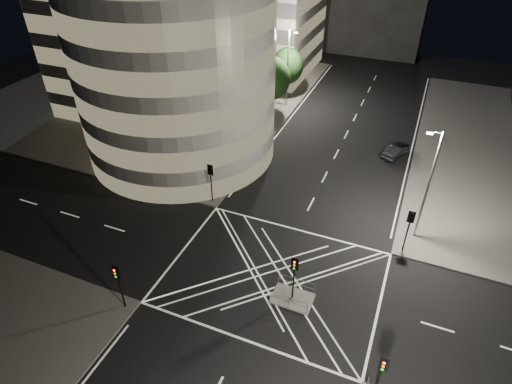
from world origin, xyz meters
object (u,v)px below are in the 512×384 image
at_px(central_island, 292,298).
at_px(street_lamp_left_near, 228,125).
at_px(traffic_signal_nl, 118,279).
at_px(traffic_signal_nr, 381,372).
at_px(traffic_signal_fr, 409,224).
at_px(traffic_signal_fl, 211,176).
at_px(street_lamp_left_far, 288,66).
at_px(sedan, 397,150).
at_px(street_lamp_right_far, 428,184).
at_px(traffic_signal_island, 294,271).

bearing_deg(central_island, street_lamp_left_near, 130.27).
bearing_deg(traffic_signal_nl, traffic_signal_nr, 0.00).
bearing_deg(central_island, traffic_signal_fr, 50.67).
relative_size(traffic_signal_fl, street_lamp_left_far, 0.40).
bearing_deg(traffic_signal_fr, sedan, 99.66).
bearing_deg(traffic_signal_fr, traffic_signal_fl, 180.00).
distance_m(street_lamp_right_far, sedan, 14.41).
relative_size(street_lamp_left_far, sedan, 2.38).
distance_m(traffic_signal_island, street_lamp_left_near, 17.89).
distance_m(street_lamp_left_far, street_lamp_right_far, 28.23).
bearing_deg(street_lamp_left_far, traffic_signal_island, -70.05).
relative_size(traffic_signal_island, street_lamp_left_near, 0.40).
xyz_separation_m(central_island, street_lamp_left_near, (-11.44, 13.50, 5.47)).
bearing_deg(central_island, traffic_signal_fl, 142.46).
bearing_deg(sedan, traffic_signal_fr, 120.76).
distance_m(traffic_signal_fl, traffic_signal_nl, 13.60).
distance_m(central_island, street_lamp_left_far, 33.95).
distance_m(central_island, street_lamp_right_far, 13.98).
bearing_deg(traffic_signal_fr, central_island, -129.33).
xyz_separation_m(traffic_signal_fr, traffic_signal_nr, (0.00, -13.60, 0.00)).
bearing_deg(central_island, street_lamp_right_far, 54.70).
relative_size(traffic_signal_nr, street_lamp_right_far, 0.40).
height_order(traffic_signal_nl, street_lamp_left_far, street_lamp_left_far).
relative_size(traffic_signal_nl, traffic_signal_island, 1.00).
bearing_deg(street_lamp_left_near, street_lamp_right_far, -9.03).
bearing_deg(traffic_signal_nr, street_lamp_left_near, 134.13).
bearing_deg(traffic_signal_island, sedan, 79.98).
xyz_separation_m(street_lamp_left_far, sedan, (15.62, -7.83, -4.85)).
distance_m(traffic_signal_fl, street_lamp_right_far, 18.55).
bearing_deg(traffic_signal_nr, street_lamp_left_far, 116.36).
relative_size(street_lamp_left_near, sedan, 2.38).
bearing_deg(street_lamp_right_far, street_lamp_left_far, 131.94).
bearing_deg(street_lamp_left_far, traffic_signal_nl, -89.01).
height_order(traffic_signal_fl, street_lamp_left_far, street_lamp_left_far).
distance_m(street_lamp_left_far, sedan, 18.13).
relative_size(traffic_signal_fr, street_lamp_left_near, 0.40).
height_order(traffic_signal_fr, traffic_signal_nr, same).
height_order(traffic_signal_nr, street_lamp_left_near, street_lamp_left_near).
bearing_deg(traffic_signal_nl, street_lamp_left_far, 90.99).
bearing_deg(traffic_signal_nr, traffic_signal_fl, 142.31).
xyz_separation_m(central_island, traffic_signal_nr, (6.80, -5.30, 2.84)).
distance_m(street_lamp_left_near, street_lamp_left_far, 18.00).
xyz_separation_m(traffic_signal_nr, traffic_signal_island, (-6.80, 5.30, 0.00)).
height_order(traffic_signal_fl, traffic_signal_fr, same).
height_order(street_lamp_left_near, sedan, street_lamp_left_near).
bearing_deg(traffic_signal_island, street_lamp_left_near, 130.27).
xyz_separation_m(street_lamp_right_far, sedan, (-3.25, 13.17, -4.85)).
bearing_deg(street_lamp_right_far, traffic_signal_nl, -139.09).
bearing_deg(traffic_signal_nl, street_lamp_left_near, 91.94).
height_order(traffic_signal_nl, sedan, traffic_signal_nl).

